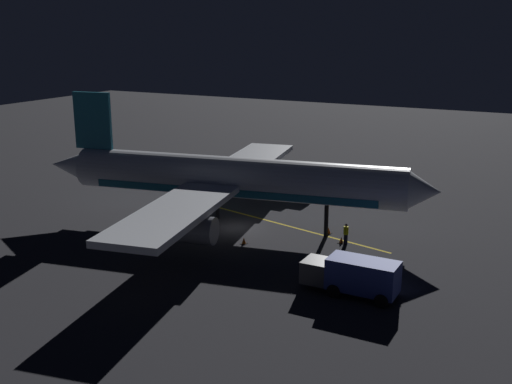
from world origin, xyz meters
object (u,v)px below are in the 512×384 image
airliner (229,179)px  catering_truck (284,183)px  traffic_cone_near_right (347,266)px  baggage_truck (354,276)px  traffic_cone_near_left (341,240)px  traffic_cone_far (244,241)px  traffic_cone_under_wing (329,231)px  ground_crew_worker (346,234)px

airliner → catering_truck: airliner is taller
catering_truck → traffic_cone_near_right: bearing=37.2°
baggage_truck → traffic_cone_near_left: size_ratio=11.57×
catering_truck → traffic_cone_far: 15.56m
traffic_cone_near_left → traffic_cone_far: same height
catering_truck → traffic_cone_under_wing: catering_truck is taller
airliner → traffic_cone_far: bearing=45.2°
baggage_truck → catering_truck: (-20.46, -14.36, -0.00)m
catering_truck → traffic_cone_near_left: bearing=42.2°
traffic_cone_far → baggage_truck: bearing=64.3°
traffic_cone_near_right → ground_crew_worker: bearing=-159.9°
catering_truck → traffic_cone_under_wing: bearing=41.6°
ground_crew_worker → traffic_cone_under_wing: bearing=-130.7°
baggage_truck → traffic_cone_near_right: (-3.93, -1.80, -1.04)m
baggage_truck → catering_truck: 25.00m
baggage_truck → traffic_cone_near_right: 4.45m
catering_truck → traffic_cone_near_left: size_ratio=9.94×
catering_truck → traffic_cone_under_wing: size_ratio=9.94×
traffic_cone_near_left → traffic_cone_near_right: 5.61m
airliner → traffic_cone_near_left: size_ratio=63.87×
ground_crew_worker → traffic_cone_under_wing: size_ratio=3.16×
catering_truck → traffic_cone_near_left: 15.40m
baggage_truck → traffic_cone_far: size_ratio=11.57×
ground_crew_worker → traffic_cone_far: ground_crew_worker is taller
traffic_cone_under_wing → traffic_cone_near_left: bearing=45.0°
airliner → ground_crew_worker: bearing=92.8°
traffic_cone_under_wing → ground_crew_worker: bearing=49.3°
airliner → catering_truck: bearing=-179.1°
traffic_cone_near_right → traffic_cone_far: same height
traffic_cone_near_left → traffic_cone_far: bearing=-61.5°
traffic_cone_near_left → traffic_cone_near_right: size_ratio=1.00×
traffic_cone_near_right → traffic_cone_near_left: bearing=-156.4°
airliner → traffic_cone_near_left: (-0.61, 10.13, -4.11)m
ground_crew_worker → traffic_cone_near_left: size_ratio=3.16×
traffic_cone_far → ground_crew_worker: bearing=116.5°
traffic_cone_near_left → traffic_cone_under_wing: (-1.76, -1.75, 0.00)m
catering_truck → ground_crew_worker: size_ratio=3.14×
ground_crew_worker → traffic_cone_under_wing: 2.91m
baggage_truck → ground_crew_worker: bearing=-157.9°
catering_truck → traffic_cone_under_wing: 12.93m
traffic_cone_near_left → traffic_cone_under_wing: same height
baggage_truck → traffic_cone_near_left: baggage_truck is taller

